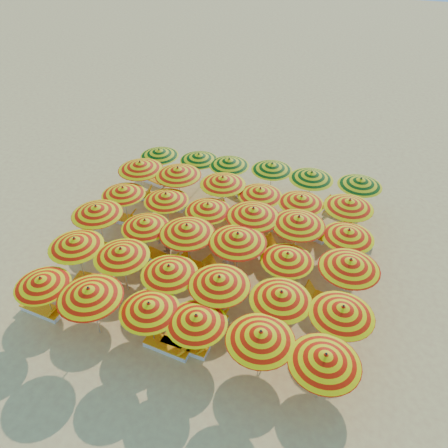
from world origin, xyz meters
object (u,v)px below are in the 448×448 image
at_px(lounger_18, 353,239).
at_px(umbrella_19, 166,197).
at_px(umbrella_0, 41,282).
at_px(umbrella_11, 342,311).
at_px(umbrella_14, 187,229).
at_px(lounger_14, 170,204).
at_px(umbrella_15, 238,238).
at_px(lounger_7, 200,268).
at_px(umbrella_3, 196,319).
at_px(umbrella_34, 311,175).
at_px(umbrella_6, 75,242).
at_px(lounger_13, 137,195).
at_px(lounger_12, 281,252).
at_px(umbrella_2, 149,307).
at_px(lounger_10, 120,218).
at_px(lounger_6, 161,259).
at_px(umbrella_7, 121,252).
at_px(lounger_19, 152,179).
at_px(umbrella_17, 350,264).
at_px(umbrella_23, 348,234).
at_px(umbrella_25, 178,171).
at_px(umbrella_31, 199,157).
at_px(lounger_15, 232,215).
at_px(umbrella_8, 169,270).
at_px(lounger_5, 113,250).
at_px(umbrella_13, 145,223).
at_px(lounger_11, 220,238).
at_px(umbrella_4, 261,336).
at_px(umbrella_9, 219,281).
at_px(lounger_20, 239,191).
at_px(lounger_3, 96,281).
at_px(umbrella_30, 159,152).
at_px(umbrella_28, 301,200).
at_px(umbrella_33, 272,167).
at_px(lounger_9, 325,300).
at_px(umbrella_1, 89,293).
at_px(umbrella_5, 325,359).
at_px(lounger_2, 187,345).
at_px(umbrella_20, 208,207).
at_px(umbrella_35, 360,182).
at_px(lounger_21, 341,211).
at_px(lounger_16, 271,225).
at_px(lounger_17, 310,233).
at_px(umbrella_21, 253,212).
at_px(beachgoer_b, 165,243).
at_px(lounger_0, 43,309).
at_px(umbrella_12, 96,210).

bearing_deg(lounger_18, umbrella_19, 11.40).
bearing_deg(umbrella_0, umbrella_11, 9.99).
distance_m(umbrella_14, lounger_14, 5.05).
bearing_deg(umbrella_19, umbrella_15, -27.15).
bearing_deg(lounger_14, lounger_7, -48.47).
relative_size(umbrella_3, umbrella_34, 0.97).
bearing_deg(umbrella_6, lounger_13, 96.61).
xyz_separation_m(lounger_12, lounger_13, (-8.11, 2.02, 0.00)).
bearing_deg(umbrella_2, umbrella_19, 109.19).
bearing_deg(lounger_10, lounger_14, 43.21).
bearing_deg(lounger_14, lounger_6, -68.56).
relative_size(umbrella_7, lounger_19, 1.46).
relative_size(umbrella_17, lounger_19, 1.36).
distance_m(umbrella_23, umbrella_25, 8.51).
bearing_deg(umbrella_31, lounger_15, -40.16).
relative_size(umbrella_8, lounger_18, 1.37).
relative_size(lounger_5, lounger_7, 0.98).
bearing_deg(lounger_5, umbrella_7, -46.85).
height_order(umbrella_13, lounger_11, umbrella_13).
relative_size(umbrella_2, umbrella_4, 0.95).
height_order(umbrella_9, lounger_14, umbrella_9).
xyz_separation_m(lounger_18, lounger_20, (-6.11, 2.13, 0.00)).
distance_m(umbrella_34, lounger_3, 10.93).
distance_m(umbrella_25, umbrella_30, 2.58).
distance_m(umbrella_0, umbrella_31, 10.38).
bearing_deg(umbrella_28, umbrella_25, 177.87).
relative_size(umbrella_14, umbrella_23, 1.02).
distance_m(umbrella_33, lounger_20, 2.43).
bearing_deg(lounger_13, umbrella_30, 56.07).
xyz_separation_m(umbrella_11, umbrella_15, (-4.27, 2.36, 0.12)).
bearing_deg(lounger_9, umbrella_0, 29.36).
xyz_separation_m(lounger_3, lounger_18, (9.77, 6.01, 0.00)).
bearing_deg(umbrella_9, umbrella_1, -153.99).
xyz_separation_m(umbrella_5, lounger_19, (-10.59, 10.07, -1.91)).
xyz_separation_m(lounger_2, lounger_9, (4.36, 3.65, 0.00)).
bearing_deg(umbrella_30, lounger_18, -10.16).
bearing_deg(umbrella_2, umbrella_20, 90.74).
height_order(umbrella_35, lounger_11, umbrella_35).
relative_size(umbrella_19, lounger_20, 1.23).
xyz_separation_m(lounger_13, lounger_21, (10.31, 1.91, 0.00)).
height_order(umbrella_1, lounger_7, umbrella_1).
bearing_deg(lounger_16, umbrella_9, -90.89).
height_order(lounger_17, lounger_19, same).
relative_size(umbrella_17, umbrella_21, 0.90).
xyz_separation_m(lounger_18, lounger_19, (-11.02, 1.82, 0.00)).
bearing_deg(beachgoer_b, umbrella_9, 22.93).
bearing_deg(lounger_0, umbrella_8, 27.35).
bearing_deg(umbrella_12, umbrella_25, 61.83).
bearing_deg(umbrella_30, lounger_13, -110.67).
height_order(umbrella_0, umbrella_17, umbrella_17).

